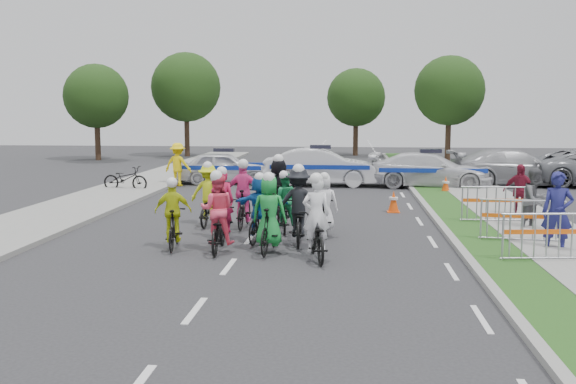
# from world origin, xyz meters

# --- Properties ---
(ground) EXTENTS (90.00, 90.00, 0.00)m
(ground) POSITION_xyz_m (0.00, 0.00, 0.00)
(ground) COLOR #28282B
(ground) RESTS_ON ground
(curb_right) EXTENTS (0.20, 60.00, 0.12)m
(curb_right) POSITION_xyz_m (5.10, 5.00, 0.06)
(curb_right) COLOR gray
(curb_right) RESTS_ON ground
(grass_strip) EXTENTS (1.20, 60.00, 0.11)m
(grass_strip) POSITION_xyz_m (5.80, 5.00, 0.06)
(grass_strip) COLOR #224C18
(grass_strip) RESTS_ON ground
(sidewalk_right) EXTENTS (2.40, 60.00, 0.13)m
(sidewalk_right) POSITION_xyz_m (7.60, 5.00, 0.07)
(sidewalk_right) COLOR gray
(sidewalk_right) RESTS_ON ground
(sidewalk_left) EXTENTS (3.00, 60.00, 0.13)m
(sidewalk_left) POSITION_xyz_m (-6.50, 5.00, 0.07)
(sidewalk_left) COLOR gray
(sidewalk_left) RESTS_ON ground
(rider_0) EXTENTS (1.01, 1.99, 1.93)m
(rider_0) POSITION_xyz_m (1.80, 0.86, 0.64)
(rider_0) COLOR black
(rider_0) RESTS_ON ground
(rider_1) EXTENTS (0.83, 1.83, 1.89)m
(rider_1) POSITION_xyz_m (0.69, 1.43, 0.73)
(rider_1) COLOR black
(rider_1) RESTS_ON ground
(rider_2) EXTENTS (0.83, 1.91, 1.91)m
(rider_2) POSITION_xyz_m (-0.53, 1.46, 0.71)
(rider_2) COLOR black
(rider_2) RESTS_ON ground
(rider_3) EXTENTS (0.91, 1.68, 1.72)m
(rider_3) POSITION_xyz_m (-1.61, 1.60, 0.67)
(rider_3) COLOR black
(rider_3) RESTS_ON ground
(rider_4) EXTENTS (1.13, 1.98, 1.99)m
(rider_4) POSITION_xyz_m (1.28, 2.52, 0.76)
(rider_4) COLOR black
(rider_4) RESTS_ON ground
(rider_5) EXTENTS (1.46, 1.73, 1.76)m
(rider_5) POSITION_xyz_m (0.32, 2.59, 0.75)
(rider_5) COLOR black
(rider_5) RESTS_ON ground
(rider_6) EXTENTS (0.69, 1.85, 1.87)m
(rider_6) POSITION_xyz_m (-0.70, 2.95, 0.62)
(rider_6) COLOR black
(rider_6) RESTS_ON ground
(rider_7) EXTENTS (0.73, 1.63, 1.69)m
(rider_7) POSITION_xyz_m (1.87, 3.53, 0.66)
(rider_7) COLOR black
(rider_7) RESTS_ON ground
(rider_8) EXTENTS (0.75, 1.69, 1.67)m
(rider_8) POSITION_xyz_m (0.77, 4.04, 0.63)
(rider_8) COLOR black
(rider_8) RESTS_ON ground
(rider_9) EXTENTS (0.98, 1.85, 1.94)m
(rider_9) POSITION_xyz_m (-0.40, 4.51, 0.74)
(rider_9) COLOR black
(rider_9) RESTS_ON ground
(rider_10) EXTENTS (1.05, 1.83, 1.84)m
(rider_10) POSITION_xyz_m (-1.47, 4.80, 0.72)
(rider_10) COLOR black
(rider_10) RESTS_ON ground
(rider_11) EXTENTS (1.65, 1.97, 2.03)m
(rider_11) POSITION_xyz_m (0.49, 5.27, 0.84)
(rider_11) COLOR black
(rider_11) RESTS_ON ground
(police_car_0) EXTENTS (4.37, 2.20, 1.43)m
(police_car_0) POSITION_xyz_m (-3.07, 15.33, 0.71)
(police_car_0) COLOR silver
(police_car_0) RESTS_ON ground
(police_car_1) EXTENTS (4.98, 1.90, 1.62)m
(police_car_1) POSITION_xyz_m (1.28, 14.84, 0.81)
(police_car_1) COLOR silver
(police_car_1) RESTS_ON ground
(police_car_2) EXTENTS (5.35, 2.80, 1.48)m
(police_car_2) POSITION_xyz_m (5.96, 14.60, 0.74)
(police_car_2) COLOR silver
(police_car_2) RESTS_ON ground
(civilian_sedan) EXTENTS (5.68, 2.81, 1.59)m
(civilian_sedan) POSITION_xyz_m (9.65, 15.58, 0.79)
(civilian_sedan) COLOR #A3A3A7
(civilian_sedan) RESTS_ON ground
(spectator_0) EXTENTS (0.78, 0.62, 1.88)m
(spectator_0) POSITION_xyz_m (7.28, 2.05, 0.94)
(spectator_0) COLOR navy
(spectator_0) RESTS_ON ground
(spectator_1) EXTENTS (1.07, 1.02, 1.73)m
(spectator_1) POSITION_xyz_m (7.53, 4.68, 0.87)
(spectator_1) COLOR #515256
(spectator_1) RESTS_ON ground
(spectator_2) EXTENTS (1.05, 0.80, 1.66)m
(spectator_2) POSITION_xyz_m (7.67, 6.84, 0.83)
(spectator_2) COLOR maroon
(spectator_2) RESTS_ON ground
(marshal_hiviz) EXTENTS (1.32, 0.92, 1.87)m
(marshal_hiviz) POSITION_xyz_m (-4.88, 14.15, 0.94)
(marshal_hiviz) COLOR yellow
(marshal_hiviz) RESTS_ON ground
(barrier_0) EXTENTS (2.05, 0.74, 1.12)m
(barrier_0) POSITION_xyz_m (6.70, 0.81, 0.56)
(barrier_0) COLOR #A5A8AD
(barrier_0) RESTS_ON ground
(barrier_1) EXTENTS (2.05, 0.74, 1.12)m
(barrier_1) POSITION_xyz_m (6.70, 2.83, 0.56)
(barrier_1) COLOR #A5A8AD
(barrier_1) RESTS_ON ground
(barrier_2) EXTENTS (2.02, 0.58, 1.12)m
(barrier_2) POSITION_xyz_m (6.70, 5.61, 0.56)
(barrier_2) COLOR #A5A8AD
(barrier_2) RESTS_ON ground
(cone_0) EXTENTS (0.40, 0.40, 0.70)m
(cone_0) POSITION_xyz_m (3.95, 7.69, 0.34)
(cone_0) COLOR #F24C0C
(cone_0) RESTS_ON ground
(cone_1) EXTENTS (0.40, 0.40, 0.70)m
(cone_1) POSITION_xyz_m (6.34, 12.66, 0.34)
(cone_1) COLOR #F24C0C
(cone_1) RESTS_ON ground
(parked_bike) EXTENTS (1.99, 0.91, 1.01)m
(parked_bike) POSITION_xyz_m (-6.58, 12.30, 0.50)
(parked_bike) COLOR black
(parked_bike) RESTS_ON ground
(tree_0) EXTENTS (4.20, 4.20, 6.30)m
(tree_0) POSITION_xyz_m (-14.00, 28.00, 4.19)
(tree_0) COLOR #382619
(tree_0) RESTS_ON ground
(tree_1) EXTENTS (4.55, 4.55, 6.82)m
(tree_1) POSITION_xyz_m (9.00, 30.00, 4.54)
(tree_1) COLOR #382619
(tree_1) RESTS_ON ground
(tree_3) EXTENTS (4.90, 4.90, 7.35)m
(tree_3) POSITION_xyz_m (-9.00, 32.00, 4.89)
(tree_3) COLOR #382619
(tree_3) RESTS_ON ground
(tree_4) EXTENTS (4.20, 4.20, 6.30)m
(tree_4) POSITION_xyz_m (3.00, 34.00, 4.19)
(tree_4) COLOR #382619
(tree_4) RESTS_ON ground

